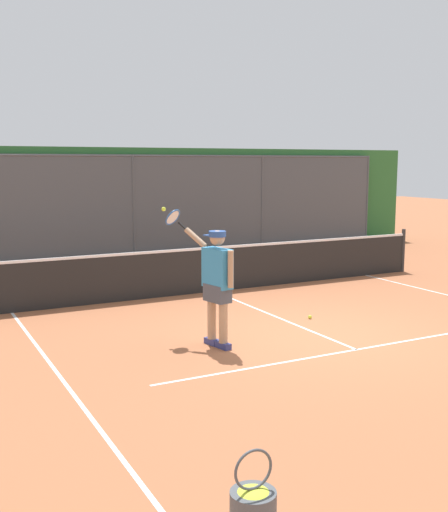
# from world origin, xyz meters

# --- Properties ---
(ground_plane) EXTENTS (60.00, 60.00, 0.00)m
(ground_plane) POSITION_xyz_m (0.00, 0.00, 0.00)
(ground_plane) COLOR #A8603D
(court_line_markings) EXTENTS (8.28, 8.49, 0.01)m
(court_line_markings) POSITION_xyz_m (0.00, 1.27, 0.00)
(court_line_markings) COLOR white
(court_line_markings) RESTS_ON ground
(fence_backdrop) EXTENTS (19.72, 1.37, 3.12)m
(fence_backdrop) POSITION_xyz_m (-0.00, -9.43, 1.55)
(fence_backdrop) COLOR #474C51
(fence_backdrop) RESTS_ON ground
(tennis_net) EXTENTS (10.64, 0.09, 1.07)m
(tennis_net) POSITION_xyz_m (0.00, -3.76, 0.49)
(tennis_net) COLOR #2D2D2D
(tennis_net) RESTS_ON ground
(tennis_player) EXTENTS (0.67, 1.36, 2.03)m
(tennis_player) POSITION_xyz_m (1.74, -0.21, 1.03)
(tennis_player) COLOR navy
(tennis_player) RESTS_ON ground
(tennis_ball_mid_court) EXTENTS (0.07, 0.07, 0.07)m
(tennis_ball_mid_court) POSITION_xyz_m (-0.45, -0.91, 0.03)
(tennis_ball_mid_court) COLOR #CCDB33
(tennis_ball_mid_court) RESTS_ON ground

